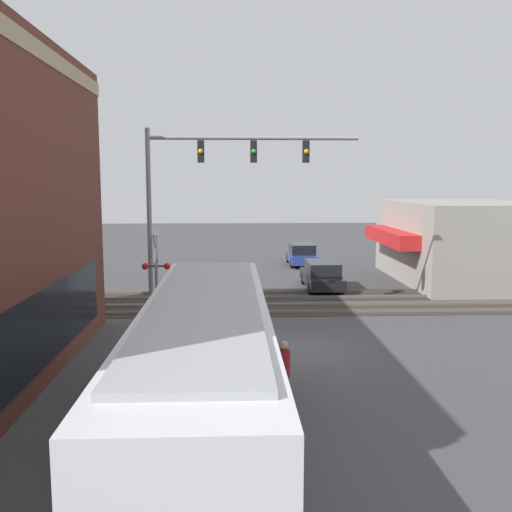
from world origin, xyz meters
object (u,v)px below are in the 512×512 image
Objects in this scene: crossing_signal at (156,266)px; pedestrian_near_bus at (283,374)px; city_bus at (206,370)px; parked_car_blue at (302,255)px; parked_car_black at (322,276)px.

pedestrian_near_bus is (-9.51, -4.42, -1.38)m from crossing_signal.
city_bus is 3.12m from pedestrian_near_bus.
pedestrian_near_bus is at bearing -38.43° from city_bus.
crossing_signal is 0.91× the size of parked_car_blue.
parked_car_black is 2.67× the size of pedestrian_near_bus.
parked_car_black reaches higher than parked_car_blue.
city_bus is at bearing 163.74° from parked_car_black.
parked_car_black is 16.57m from pedestrian_near_bus.
pedestrian_near_bus is (-25.00, 3.55, 0.22)m from parked_car_blue.
pedestrian_near_bus is (2.33, -1.85, -0.94)m from city_bus.
city_bus is at bearing -167.75° from crossing_signal.
parked_car_blue is at bearing -27.23° from crossing_signal.
city_bus is 19.31m from parked_car_black.
city_bus reaches higher than parked_car_black.
parked_car_black is 8.83m from parked_car_blue.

